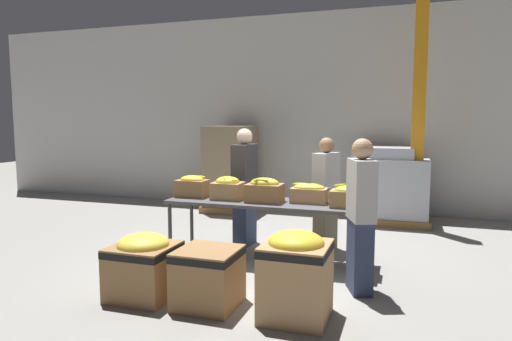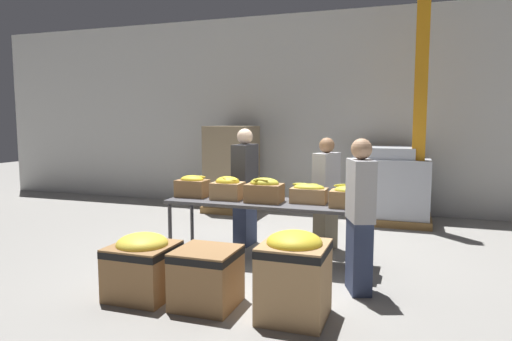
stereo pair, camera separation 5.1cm
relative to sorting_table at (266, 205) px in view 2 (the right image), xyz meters
The scene contains 18 objects.
ground_plane 0.73m from the sorting_table, ahead, with size 30.00×30.00×0.00m, color gray.
wall_back 3.93m from the sorting_table, 90.00° to the left, with size 16.00×0.08×4.00m.
sorting_table is the anchor object (origin of this frame).
banana_box_0 1.09m from the sorting_table, behind, with size 0.42×0.28×0.30m.
banana_box_1 0.57m from the sorting_table, behind, with size 0.40×0.34×0.31m.
banana_box_2 0.22m from the sorting_table, 94.32° to the right, with size 0.46×0.34×0.32m.
banana_box_3 0.59m from the sorting_table, ahead, with size 0.46×0.27×0.25m.
banana_box_4 1.09m from the sorting_table, ahead, with size 0.43×0.32×0.28m.
volunteer_0 0.99m from the sorting_table, 48.56° to the left, with size 0.35×0.48×1.60m.
volunteer_1 1.48m from the sorting_table, 29.71° to the right, with size 0.36×0.49×1.65m.
volunteer_2 0.83m from the sorting_table, 129.31° to the left, with size 0.27×0.48×1.72m.
donation_bin_0 1.84m from the sorting_table, 117.36° to the right, with size 0.63×0.63×0.67m.
donation_bin_1 1.66m from the sorting_table, 93.52° to the right, with size 0.59×0.59×0.58m.
donation_bin_2 1.81m from the sorting_table, 63.73° to the right, with size 0.61×0.61×0.83m.
support_pillar 3.49m from the sorting_table, 54.59° to the left, with size 0.21×0.21×4.00m.
pallet_stack_0 3.28m from the sorting_table, 66.27° to the left, with size 1.13×1.13×1.36m.
pallet_stack_1 3.34m from the sorting_table, 61.54° to the left, with size 1.13×1.13×1.16m.
pallet_stack_2 3.39m from the sorting_table, 119.43° to the left, with size 0.98×0.98×1.72m.
Camera 2 is at (1.78, -5.58, 1.84)m, focal length 32.00 mm.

